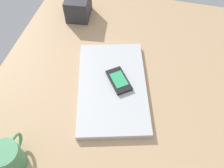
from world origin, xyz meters
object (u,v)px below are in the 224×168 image
laptop_closed (112,86)px  desk_organizer (78,6)px  coffee_mug (9,157)px  cell_phone_on_laptop (119,80)px

laptop_closed → desk_organizer: (32.27, 21.58, 3.50)cm
laptop_closed → coffee_mug: size_ratio=3.43×
laptop_closed → desk_organizer: desk_organizer is taller
cell_phone_on_laptop → coffee_mug: coffee_mug is taller
cell_phone_on_laptop → desk_organizer: (30.70, 23.47, 1.96)cm
laptop_closed → cell_phone_on_laptop: 2.89cm
laptop_closed → coffee_mug: bearing=131.1°
coffee_mug → cell_phone_on_laptop: bearing=-34.6°
cell_phone_on_laptop → laptop_closed: bearing=129.8°
cell_phone_on_laptop → desk_organizer: size_ratio=0.98×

